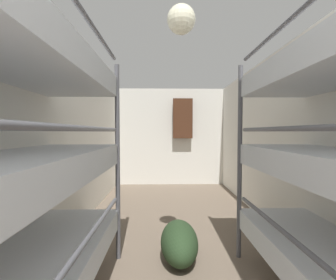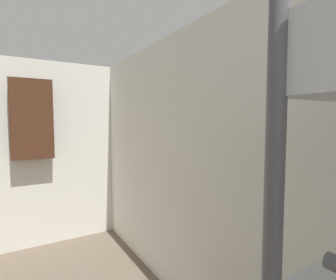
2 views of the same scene
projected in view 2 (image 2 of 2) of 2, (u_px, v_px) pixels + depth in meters
wall_right at (308, 205)px, 1.24m from camera, size 0.06×5.62×2.23m
wall_back at (4, 156)px, 2.96m from camera, size 2.62×0.06×2.23m
hanging_coat at (32, 119)px, 2.95m from camera, size 0.44×0.12×0.90m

